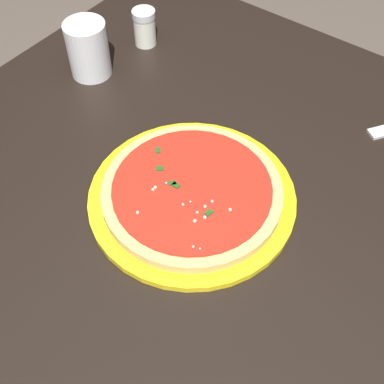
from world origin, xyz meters
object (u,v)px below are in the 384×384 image
Objects in this scene: pizza at (192,191)px; cup_tall_drink at (88,49)px; serving_plate at (192,198)px; parmesan_shaker at (145,27)px.

cup_tall_drink is at bearing 68.37° from pizza.
pizza is at bearing 172.41° from serving_plate.
cup_tall_drink is at bearing 170.24° from parmesan_shaker.
serving_plate is 0.02m from pizza.
cup_tall_drink reaches higher than pizza.
parmesan_shaker is (0.27, 0.32, 0.03)m from serving_plate.
pizza is (-0.00, 0.00, 0.02)m from serving_plate.
parmesan_shaker is at bearing -9.76° from cup_tall_drink.
serving_plate is 0.37m from cup_tall_drink.
parmesan_shaker is at bearing 49.82° from serving_plate.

